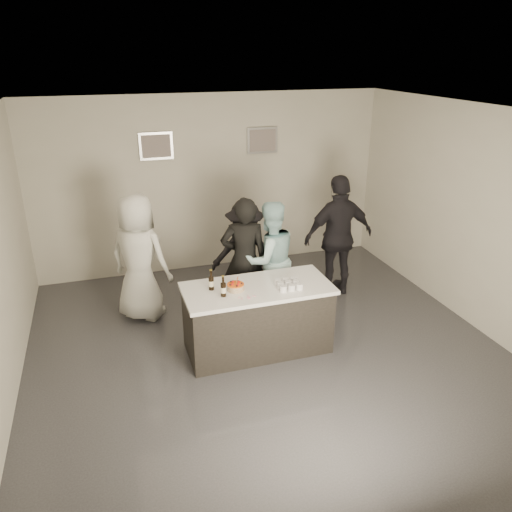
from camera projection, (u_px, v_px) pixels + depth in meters
name	position (u px, v px, depth m)	size (l,w,h in m)	color
floor	(268.00, 352.00, 6.49)	(6.00, 6.00, 0.00)	#3D3D42
ceiling	(270.00, 114.00, 5.33)	(6.00, 6.00, 0.00)	white
wall_back	(212.00, 184.00, 8.55)	(6.00, 0.04, 3.00)	beige
wall_front	(418.00, 402.00, 3.27)	(6.00, 0.04, 3.00)	beige
wall_right	(478.00, 220.00, 6.75)	(0.04, 6.00, 3.00)	beige
picture_left	(156.00, 146.00, 8.00)	(0.54, 0.04, 0.44)	#B2B2B7
picture_right	(262.00, 140.00, 8.51)	(0.54, 0.04, 0.44)	#B2B2B7
bar_counter	(257.00, 318.00, 6.39)	(1.86, 0.86, 0.90)	white
cake	(236.00, 287.00, 6.12)	(0.21, 0.21, 0.07)	orange
beer_bottle_a	(211.00, 280.00, 6.09)	(0.07, 0.07, 0.26)	black
beer_bottle_b	(223.00, 286.00, 5.93)	(0.07, 0.07, 0.26)	black
tumbler_cluster	(288.00, 284.00, 6.20)	(0.30, 0.30, 0.08)	#C49112
candles	(246.00, 298.00, 5.93)	(0.24, 0.08, 0.01)	pink
person_main_black	(244.00, 260.00, 7.00)	(0.66, 0.43, 1.81)	black
person_main_blue	(270.00, 260.00, 7.11)	(0.84, 0.65, 1.72)	#AFDFE5
person_guest_left	(139.00, 258.00, 7.01)	(0.90, 0.59, 1.85)	silver
person_guest_right	(339.00, 236.00, 7.70)	(1.13, 0.47, 1.92)	black
person_guest_back	(245.00, 253.00, 7.54)	(1.02, 0.59, 1.59)	black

